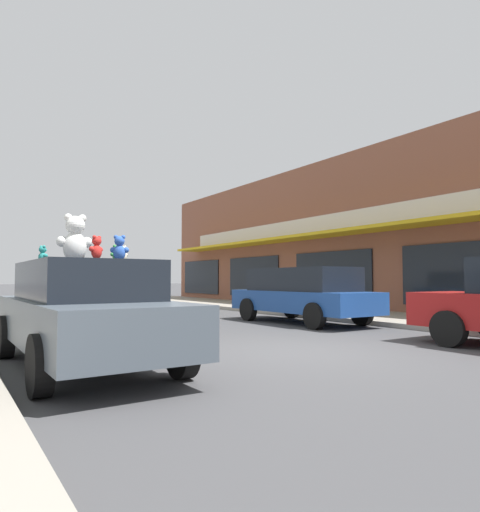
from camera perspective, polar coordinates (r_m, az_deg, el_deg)
The scene contains 11 objects.
ground_plane at distance 8.15m, azimuth 6.89°, elevation -11.76°, with size 260.00×260.00×0.00m, color #424244.
storefront_row at distance 24.41m, azimuth 23.02°, elevation 1.73°, with size 15.21×28.18×6.30m.
plush_art_car at distance 6.94m, azimuth -18.88°, elevation -6.51°, with size 1.90×4.71×1.50m.
teddy_bear_giant at distance 7.02m, azimuth -19.94°, elevation 2.03°, with size 0.51×0.32×0.69m.
teddy_bear_teal at distance 7.89m, azimuth -23.45°, elevation 0.15°, with size 0.16×0.22×0.29m.
teddy_bear_green at distance 6.74m, azimuth -15.17°, elevation 0.31°, with size 0.18×0.11×0.24m.
teddy_bear_blue at distance 6.42m, azimuth -14.84°, elevation 0.93°, with size 0.26×0.21×0.35m.
teddy_bear_cream at distance 6.69m, azimuth -14.41°, elevation 0.27°, with size 0.17×0.12×0.23m.
teddy_bear_black at distance 7.59m, azimuth -19.62°, elevation 0.17°, with size 0.20×0.18×0.28m.
teddy_bear_red at distance 6.02m, azimuth -17.50°, elevation 0.99°, with size 0.22×0.18×0.30m.
parked_car_far_center at distance 13.29m, azimuth 7.69°, elevation -4.60°, with size 1.91×4.79×1.58m.
Camera 1 is at (-5.15, -6.18, 1.25)m, focal length 32.00 mm.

